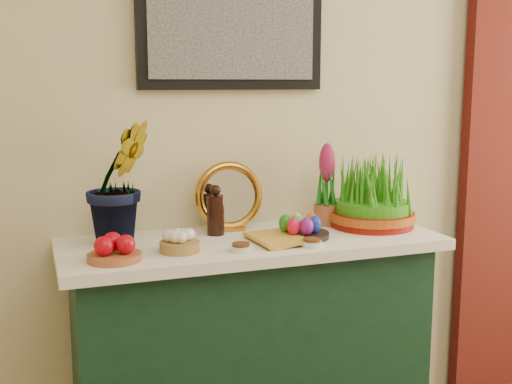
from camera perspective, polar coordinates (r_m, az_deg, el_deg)
sideboard at (r=2.53m, az=-0.39°, el=-14.35°), size 1.30×0.45×0.85m
tablecloth at (r=2.39m, az=-0.40°, el=-4.55°), size 1.40×0.55×0.04m
hyacinth_green at (r=2.30m, az=-12.08°, el=2.60°), size 0.36×0.33×0.58m
apple_bowl at (r=2.12m, az=-12.49°, el=-5.02°), size 0.21×0.21×0.09m
garlic_basket at (r=2.20m, az=-6.81°, el=-4.50°), size 0.16×0.16×0.08m
vinegar_cruet at (r=2.42m, az=-3.62°, el=-1.85°), size 0.07×0.07×0.19m
mirror at (r=2.49m, az=-2.42°, el=-0.45°), size 0.27×0.08×0.27m
book at (r=2.28m, az=-0.09°, el=-4.30°), size 0.17×0.24×0.03m
spice_dish_left at (r=2.19m, az=-1.35°, el=-4.96°), size 0.08×0.08×0.03m
spice_dish_right at (r=2.26m, az=4.98°, el=-4.52°), size 0.07×0.07×0.03m
egg_plate at (r=2.38m, az=3.99°, el=-3.26°), size 0.25×0.25×0.09m
hyacinth_pink at (r=2.59m, az=6.29°, el=0.33°), size 0.10×0.10×0.33m
wheatgrass_sabzeh at (r=2.59m, az=10.34°, el=-0.40°), size 0.34×0.34×0.28m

